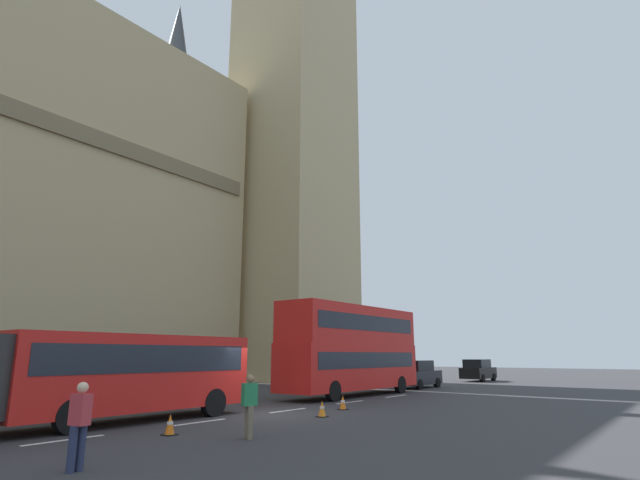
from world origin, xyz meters
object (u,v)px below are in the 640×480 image
(traffic_cone_middle, at_px, (322,409))
(traffic_cone_east, at_px, (343,403))
(sedan_trailing, at_px, (478,370))
(pedestrian_near_cones, at_px, (79,422))
(traffic_cone_west, at_px, (170,425))
(double_decker_bus, at_px, (352,346))
(pedestrian_by_kerb, at_px, (249,404))
(sedan_lead, at_px, (417,374))
(clock_tower, at_px, (295,4))

(traffic_cone_middle, distance_m, traffic_cone_east, 2.68)
(sedan_trailing, xyz_separation_m, traffic_cone_middle, (-28.89, -4.48, -0.63))
(traffic_cone_middle, height_order, pedestrian_near_cones, pedestrian_near_cones)
(traffic_cone_west, xyz_separation_m, traffic_cone_east, (8.60, -0.09, 0.00))
(double_decker_bus, bearing_deg, traffic_cone_east, -150.10)
(pedestrian_by_kerb, bearing_deg, sedan_trailing, 9.68)
(sedan_trailing, distance_m, pedestrian_near_cones, 39.34)
(sedan_lead, bearing_deg, traffic_cone_east, -165.44)
(sedan_lead, bearing_deg, clock_tower, 78.79)
(traffic_cone_west, bearing_deg, sedan_lead, 9.10)
(sedan_trailing, bearing_deg, pedestrian_by_kerb, -170.32)
(clock_tower, distance_m, double_decker_bus, 40.20)
(sedan_trailing, bearing_deg, traffic_cone_east, -172.09)
(double_decker_bus, bearing_deg, sedan_lead, 1.57)
(double_decker_bus, distance_m, pedestrian_by_kerb, 15.23)
(double_decker_bus, relative_size, traffic_cone_east, 18.65)
(sedan_trailing, distance_m, traffic_cone_east, 26.59)
(clock_tower, xyz_separation_m, sedan_lead, (-2.73, -13.76, -37.77))
(clock_tower, distance_m, traffic_cone_west, 49.62)
(double_decker_bus, xyz_separation_m, traffic_cone_west, (-14.87, -3.51, -2.43))
(sedan_trailing, distance_m, traffic_cone_middle, 29.24)
(sedan_lead, xyz_separation_m, pedestrian_by_kerb, (-22.49, -5.99, -0.00))
(double_decker_bus, xyz_separation_m, traffic_cone_east, (-6.27, -3.60, -2.43))
(pedestrian_near_cones, relative_size, pedestrian_by_kerb, 1.00)
(clock_tower, height_order, pedestrian_by_kerb, clock_tower)
(clock_tower, height_order, traffic_cone_west, clock_tower)
(traffic_cone_west, distance_m, traffic_cone_middle, 6.11)
(clock_tower, relative_size, traffic_cone_middle, 127.17)
(double_decker_bus, distance_m, traffic_cone_middle, 10.16)
(clock_tower, height_order, sedan_lead, clock_tower)
(clock_tower, bearing_deg, traffic_cone_middle, -137.45)
(clock_tower, height_order, traffic_cone_east, clock_tower)
(traffic_cone_west, relative_size, pedestrian_by_kerb, 0.34)
(traffic_cone_middle, bearing_deg, clock_tower, 42.55)
(clock_tower, distance_m, pedestrian_near_cones, 52.19)
(sedan_trailing, relative_size, pedestrian_by_kerb, 2.60)
(traffic_cone_east, relative_size, pedestrian_by_kerb, 0.34)
(traffic_cone_middle, bearing_deg, pedestrian_near_cones, -171.89)
(double_decker_bus, height_order, traffic_cone_middle, double_decker_bus)
(double_decker_bus, bearing_deg, traffic_cone_west, -166.71)
(sedan_trailing, relative_size, pedestrian_near_cones, 2.60)
(sedan_trailing, relative_size, traffic_cone_east, 7.59)
(double_decker_bus, height_order, sedan_lead, double_decker_bus)
(sedan_trailing, bearing_deg, pedestrian_near_cones, -171.37)
(sedan_trailing, xyz_separation_m, traffic_cone_east, (-26.33, -3.66, -0.63))
(clock_tower, xyz_separation_m, traffic_cone_middle, (-20.05, -18.41, -38.40))
(traffic_cone_east, bearing_deg, pedestrian_near_cones, -169.88)
(double_decker_bus, bearing_deg, traffic_cone_middle, -153.39)
(traffic_cone_east, distance_m, pedestrian_near_cones, 12.78)
(traffic_cone_middle, xyz_separation_m, pedestrian_near_cones, (-10.01, -1.43, 0.63))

